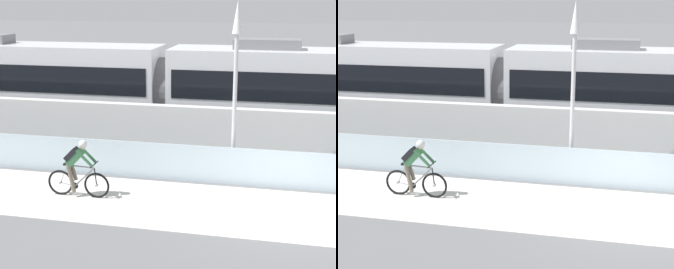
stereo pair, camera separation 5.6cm
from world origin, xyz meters
TOP-DOWN VIEW (x-y plane):
  - ground_plane at (0.00, 0.00)m, footprint 200.00×200.00m
  - bike_path_deck at (0.00, 0.00)m, footprint 32.00×3.20m
  - glass_parapet at (0.00, 1.85)m, footprint 32.00×0.05m
  - concrete_barrier_wall at (0.00, 3.65)m, footprint 32.00×0.36m
  - tram_rail_near at (0.00, 6.13)m, footprint 32.00×0.08m
  - tram_rail_far at (0.00, 7.57)m, footprint 32.00×0.08m
  - tram at (-4.65, 6.85)m, footprint 22.56×2.54m
  - cyclist_on_bike at (-5.54, -0.00)m, footprint 1.77×0.58m
  - lamp_post_antenna at (-1.57, 2.15)m, footprint 0.28×0.28m

SIDE VIEW (x-z plane):
  - ground_plane at x=0.00m, z-range 0.00..0.00m
  - tram_rail_near at x=0.00m, z-range 0.00..0.01m
  - tram_rail_far at x=0.00m, z-range 0.00..0.01m
  - bike_path_deck at x=0.00m, z-range 0.00..0.01m
  - glass_parapet at x=0.00m, z-range 0.00..1.10m
  - cyclist_on_bike at x=-5.54m, z-range -0.01..1.60m
  - concrete_barrier_wall at x=0.00m, z-range 0.00..1.87m
  - tram at x=-4.65m, z-range -0.01..3.80m
  - lamp_post_antenna at x=-1.57m, z-range 0.69..5.89m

